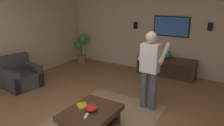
{
  "coord_description": "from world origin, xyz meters",
  "views": [
    {
      "loc": [
        -2.9,
        -2.0,
        2.27
      ],
      "look_at": [
        0.66,
        0.13,
        1.0
      ],
      "focal_mm": 34.75,
      "sensor_mm": 36.0,
      "label": 1
    }
  ],
  "objects_px": {
    "media_console": "(166,67)",
    "wall_speaker_right": "(136,25)",
    "vase_round": "(167,55)",
    "tv": "(171,26)",
    "person_standing": "(150,66)",
    "potted_plant_tall": "(81,44)",
    "book": "(82,106)",
    "remote_white": "(86,116)",
    "armchair": "(21,77)",
    "bowl": "(91,108)",
    "coffee_table": "(91,115)",
    "wall_speaker_left": "(210,27)"
  },
  "relations": [
    {
      "from": "armchair",
      "to": "remote_white",
      "type": "distance_m",
      "value": 2.93
    },
    {
      "from": "potted_plant_tall",
      "to": "tv",
      "type": "bearing_deg",
      "value": -82.43
    },
    {
      "from": "book",
      "to": "wall_speaker_right",
      "type": "height_order",
      "value": "wall_speaker_right"
    },
    {
      "from": "potted_plant_tall",
      "to": "bowl",
      "type": "height_order",
      "value": "potted_plant_tall"
    },
    {
      "from": "media_console",
      "to": "vase_round",
      "type": "xyz_separation_m",
      "value": [
        -0.02,
        -0.02,
        0.39
      ]
    },
    {
      "from": "armchair",
      "to": "person_standing",
      "type": "relative_size",
      "value": 0.56
    },
    {
      "from": "potted_plant_tall",
      "to": "wall_speaker_right",
      "type": "xyz_separation_m",
      "value": [
        0.42,
        -1.91,
        0.74
      ]
    },
    {
      "from": "media_console",
      "to": "remote_white",
      "type": "bearing_deg",
      "value": -3.03
    },
    {
      "from": "wall_speaker_left",
      "to": "remote_white",
      "type": "bearing_deg",
      "value": 162.38
    },
    {
      "from": "coffee_table",
      "to": "wall_speaker_right",
      "type": "height_order",
      "value": "wall_speaker_right"
    },
    {
      "from": "potted_plant_tall",
      "to": "vase_round",
      "type": "distance_m",
      "value": 3.08
    },
    {
      "from": "armchair",
      "to": "tv",
      "type": "bearing_deg",
      "value": 53.23
    },
    {
      "from": "bowl",
      "to": "vase_round",
      "type": "bearing_deg",
      "value": -4.36
    },
    {
      "from": "potted_plant_tall",
      "to": "remote_white",
      "type": "height_order",
      "value": "potted_plant_tall"
    },
    {
      "from": "tv",
      "to": "potted_plant_tall",
      "type": "height_order",
      "value": "tv"
    },
    {
      "from": "coffee_table",
      "to": "book",
      "type": "height_order",
      "value": "book"
    },
    {
      "from": "wall_speaker_left",
      "to": "tv",
      "type": "bearing_deg",
      "value": 90.72
    },
    {
      "from": "tv",
      "to": "person_standing",
      "type": "distance_m",
      "value": 2.45
    },
    {
      "from": "media_console",
      "to": "wall_speaker_right",
      "type": "relative_size",
      "value": 7.73
    },
    {
      "from": "remote_white",
      "to": "vase_round",
      "type": "xyz_separation_m",
      "value": [
        3.61,
        -0.21,
        0.25
      ]
    },
    {
      "from": "bowl",
      "to": "remote_white",
      "type": "xyz_separation_m",
      "value": [
        -0.21,
        -0.05,
        -0.04
      ]
    },
    {
      "from": "coffee_table",
      "to": "media_console",
      "type": "xyz_separation_m",
      "value": [
        3.42,
        -0.26,
        -0.02
      ]
    },
    {
      "from": "bowl",
      "to": "vase_round",
      "type": "distance_m",
      "value": 3.42
    },
    {
      "from": "coffee_table",
      "to": "potted_plant_tall",
      "type": "bearing_deg",
      "value": 40.76
    },
    {
      "from": "armchair",
      "to": "wall_speaker_right",
      "type": "distance_m",
      "value": 3.72
    },
    {
      "from": "tv",
      "to": "vase_round",
      "type": "relative_size",
      "value": 4.74
    },
    {
      "from": "coffee_table",
      "to": "remote_white",
      "type": "distance_m",
      "value": 0.25
    },
    {
      "from": "person_standing",
      "to": "book",
      "type": "height_order",
      "value": "person_standing"
    },
    {
      "from": "armchair",
      "to": "vase_round",
      "type": "relative_size",
      "value": 4.16
    },
    {
      "from": "tv",
      "to": "remote_white",
      "type": "bearing_deg",
      "value": -2.84
    },
    {
      "from": "remote_white",
      "to": "coffee_table",
      "type": "bearing_deg",
      "value": -2.6
    },
    {
      "from": "person_standing",
      "to": "wall_speaker_right",
      "type": "distance_m",
      "value": 2.83
    },
    {
      "from": "person_standing",
      "to": "wall_speaker_left",
      "type": "distance_m",
      "value": 2.56
    },
    {
      "from": "potted_plant_tall",
      "to": "remote_white",
      "type": "distance_m",
      "value": 4.5
    },
    {
      "from": "coffee_table",
      "to": "vase_round",
      "type": "distance_m",
      "value": 3.43
    },
    {
      "from": "wall_speaker_left",
      "to": "wall_speaker_right",
      "type": "distance_m",
      "value": 2.19
    },
    {
      "from": "armchair",
      "to": "media_console",
      "type": "distance_m",
      "value": 4.08
    },
    {
      "from": "armchair",
      "to": "potted_plant_tall",
      "type": "distance_m",
      "value": 2.63
    },
    {
      "from": "tv",
      "to": "person_standing",
      "type": "bearing_deg",
      "value": 7.26
    },
    {
      "from": "coffee_table",
      "to": "bowl",
      "type": "distance_m",
      "value": 0.16
    },
    {
      "from": "book",
      "to": "coffee_table",
      "type": "bearing_deg",
      "value": -147.93
    },
    {
      "from": "wall_speaker_left",
      "to": "wall_speaker_right",
      "type": "relative_size",
      "value": 1.0
    },
    {
      "from": "person_standing",
      "to": "wall_speaker_right",
      "type": "bearing_deg",
      "value": 33.93
    },
    {
      "from": "potted_plant_tall",
      "to": "bowl",
      "type": "relative_size",
      "value": 4.54
    },
    {
      "from": "vase_round",
      "to": "tv",
      "type": "bearing_deg",
      "value": 4.92
    },
    {
      "from": "vase_round",
      "to": "bowl",
      "type": "bearing_deg",
      "value": 175.64
    },
    {
      "from": "book",
      "to": "vase_round",
      "type": "height_order",
      "value": "vase_round"
    },
    {
      "from": "wall_speaker_left",
      "to": "wall_speaker_right",
      "type": "bearing_deg",
      "value": 90.0
    },
    {
      "from": "book",
      "to": "tv",
      "type": "bearing_deg",
      "value": -59.51
    },
    {
      "from": "potted_plant_tall",
      "to": "bowl",
      "type": "xyz_separation_m",
      "value": [
        -3.26,
        -2.82,
        -0.21
      ]
    }
  ]
}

